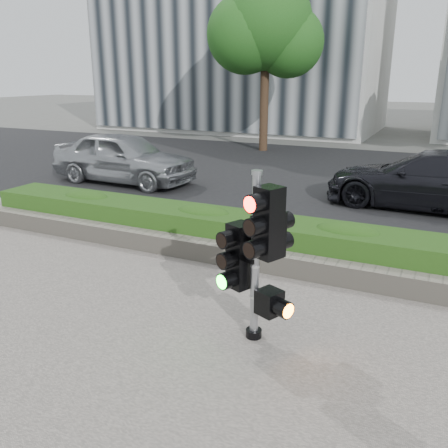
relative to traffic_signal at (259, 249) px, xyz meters
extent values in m
plane|color=#51514C|center=(-0.96, 0.14, -1.19)|extent=(120.00, 120.00, 0.00)
cube|color=#9E9389|center=(-0.96, -2.36, -1.18)|extent=(16.00, 11.00, 0.03)
cube|color=black|center=(-0.96, 10.14, -1.18)|extent=(60.00, 13.00, 0.02)
cube|color=gray|center=(-0.96, 3.29, -1.13)|extent=(60.00, 0.25, 0.12)
cube|color=gray|center=(-0.96, 2.04, -0.99)|extent=(12.00, 0.32, 0.34)
cube|color=#3D7925|center=(-0.96, 2.69, -0.82)|extent=(12.00, 1.00, 0.68)
cylinder|color=black|center=(-5.46, 14.64, 0.82)|extent=(0.36, 0.36, 4.03)
sphere|color=#1A4012|center=(-5.46, 14.64, 3.99)|extent=(3.74, 3.74, 3.74)
sphere|color=#1A4012|center=(-4.60, 15.00, 3.27)|extent=(2.88, 2.88, 2.88)
sphere|color=#1A4012|center=(-6.18, 14.21, 3.56)|extent=(3.17, 3.17, 3.17)
sphere|color=#1A4012|center=(-5.46, 15.36, 4.85)|extent=(2.59, 2.59, 2.59)
cylinder|color=black|center=(-0.04, -0.02, -1.11)|extent=(0.20, 0.20, 0.10)
cylinder|color=gray|center=(-0.04, -0.02, -0.14)|extent=(0.10, 0.10, 2.05)
cylinder|color=gray|center=(-0.04, -0.02, 0.92)|extent=(0.13, 0.13, 0.05)
cube|color=#FF1107|center=(0.16, -0.14, 0.39)|extent=(0.34, 0.34, 0.82)
cube|color=#14E51E|center=(-0.26, 0.05, -0.14)|extent=(0.34, 0.34, 0.82)
cube|color=black|center=(0.08, 0.18, 0.14)|extent=(0.34, 0.34, 0.56)
cube|color=orange|center=(0.18, -0.08, -0.61)|extent=(0.34, 0.34, 0.30)
imported|color=#A1A4A8|center=(-6.97, 6.69, -0.41)|extent=(4.56, 1.96, 1.54)
imported|color=black|center=(1.58, 7.42, -0.46)|extent=(5.05, 2.34, 1.43)
camera|label=1|loc=(1.85, -4.90, 1.95)|focal=38.00mm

